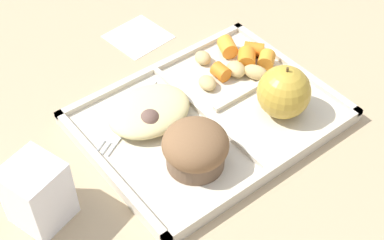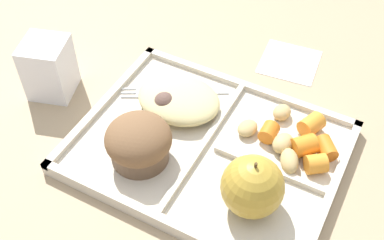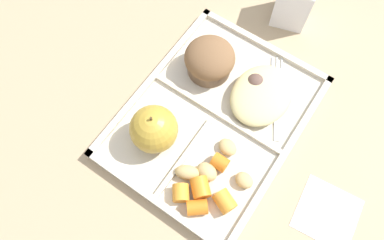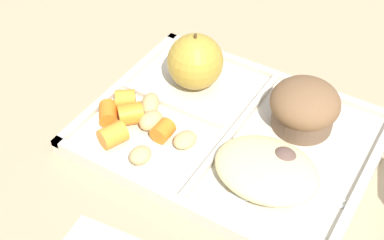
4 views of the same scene
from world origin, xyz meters
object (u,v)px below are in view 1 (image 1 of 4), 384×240
Objects in this scene: bran_muffin at (195,148)px; plastic_fork at (126,120)px; milk_carton at (38,194)px; lunch_tray at (209,118)px; green_apple at (284,92)px.

plastic_fork is (0.03, -0.12, -0.03)m from bran_muffin.
bran_muffin is 0.97× the size of milk_carton.
plastic_fork is (0.10, -0.07, 0.01)m from lunch_tray.
plastic_fork is at bearing -33.04° from lunch_tray.
lunch_tray reaches higher than plastic_fork.
milk_carton is at bearing -16.33° from bran_muffin.
lunch_tray is 4.27× the size of green_apple.
green_apple reaches higher than bran_muffin.
milk_carton reaches higher than bran_muffin.
milk_carton is (0.35, -0.06, -0.01)m from green_apple.
milk_carton is at bearing 21.90° from plastic_fork.
plastic_fork is at bearing -33.56° from green_apple.
lunch_tray is at bearing -140.77° from bran_muffin.
lunch_tray is 0.12m from plastic_fork.
plastic_fork is at bearing -175.18° from milk_carton.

